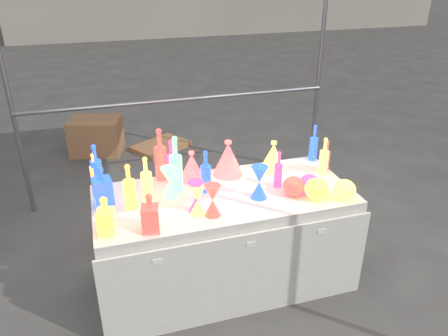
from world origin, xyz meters
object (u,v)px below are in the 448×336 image
object	(u,v)px
display_table	(224,238)
cardboard_box_closed	(96,136)
bottle_0	(95,171)
decanter_0	(106,216)
globe_0	(316,190)
lampshade_0	(228,158)
hourglass_0	(213,200)

from	to	relation	value
display_table	cardboard_box_closed	distance (m)	2.91
display_table	bottle_0	size ratio (longest dim) A/B	6.78
display_table	decanter_0	xyz separation A→B (m)	(-0.81, -0.25, 0.50)
display_table	globe_0	size ratio (longest dim) A/B	11.10
cardboard_box_closed	globe_0	size ratio (longest dim) A/B	3.67
globe_0	lampshade_0	bearing A→B (deg)	131.47
bottle_0	lampshade_0	size ratio (longest dim) A/B	0.99
lampshade_0	cardboard_box_closed	bearing A→B (deg)	109.69
hourglass_0	cardboard_box_closed	bearing A→B (deg)	102.68
display_table	lampshade_0	bearing A→B (deg)	67.86
decanter_0	globe_0	world-z (taller)	decanter_0
display_table	cardboard_box_closed	world-z (taller)	display_table
decanter_0	lampshade_0	bearing A→B (deg)	44.41
decanter_0	cardboard_box_closed	bearing A→B (deg)	104.47
cardboard_box_closed	decanter_0	bearing A→B (deg)	-74.16
lampshade_0	hourglass_0	bearing A→B (deg)	-118.11
cardboard_box_closed	decanter_0	distance (m)	3.11
bottle_0	hourglass_0	size ratio (longest dim) A/B	1.26
display_table	cardboard_box_closed	size ratio (longest dim) A/B	3.02
bottle_0	hourglass_0	distance (m)	0.92
bottle_0	decanter_0	distance (m)	0.61
cardboard_box_closed	bottle_0	distance (m)	2.52
display_table	decanter_0	world-z (taller)	decanter_0
display_table	hourglass_0	world-z (taller)	hourglass_0
hourglass_0	globe_0	xyz separation A→B (m)	(0.74, -0.00, -0.04)
display_table	lampshade_0	size ratio (longest dim) A/B	6.69
decanter_0	lampshade_0	size ratio (longest dim) A/B	0.91
display_table	hourglass_0	bearing A→B (deg)	-122.40
cardboard_box_closed	hourglass_0	world-z (taller)	hourglass_0
display_table	globe_0	world-z (taller)	globe_0
decanter_0	globe_0	bearing A→B (deg)	14.72
display_table	hourglass_0	size ratio (longest dim) A/B	8.57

